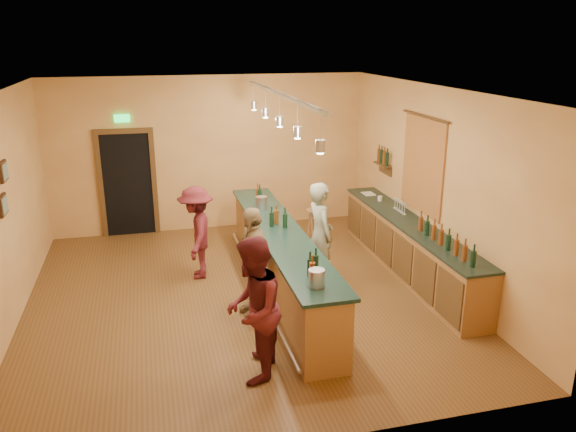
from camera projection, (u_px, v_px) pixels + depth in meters
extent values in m
plane|color=brown|center=(240.00, 296.00, 8.91)|extent=(7.00, 7.00, 0.00)
cube|color=silver|center=(235.00, 91.00, 7.93)|extent=(6.50, 7.00, 0.02)
cube|color=#B47843|center=(210.00, 154.00, 11.65)|extent=(6.50, 0.02, 3.20)
cube|color=#B47843|center=(299.00, 302.00, 5.19)|extent=(6.50, 0.02, 3.20)
cube|color=#B47843|center=(2.00, 216.00, 7.66)|extent=(0.02, 7.00, 3.20)
cube|color=#B47843|center=(434.00, 186.00, 9.18)|extent=(0.02, 7.00, 3.20)
cube|color=black|center=(128.00, 185.00, 11.40)|extent=(0.95, 0.06, 2.10)
cube|color=#4B3416|center=(101.00, 187.00, 11.26)|extent=(0.10, 0.08, 2.10)
cube|color=#4B3416|center=(154.00, 184.00, 11.51)|extent=(0.10, 0.08, 2.10)
cube|color=#4B3416|center=(123.00, 131.00, 11.04)|extent=(1.15, 0.08, 0.10)
cube|color=#19E54C|center=(122.00, 118.00, 10.96)|extent=(0.30, 0.04, 0.15)
cube|color=maroon|center=(423.00, 166.00, 9.46)|extent=(0.03, 1.40, 1.60)
cube|color=#4B3416|center=(382.00, 164.00, 10.92)|extent=(0.16, 0.55, 0.03)
cube|color=#4B3416|center=(385.00, 169.00, 10.97)|extent=(0.03, 0.55, 0.18)
cube|color=brown|center=(408.00, 249.00, 9.65)|extent=(0.55, 4.50, 0.90)
cube|color=black|center=(410.00, 223.00, 9.51)|extent=(0.60, 4.55, 0.04)
cylinder|color=silver|center=(380.00, 198.00, 10.68)|extent=(0.09, 0.09, 0.09)
cube|color=silver|center=(369.00, 194.00, 11.15)|extent=(0.22, 0.30, 0.01)
cube|color=brown|center=(280.00, 263.00, 8.91)|extent=(0.60, 5.00, 1.00)
cube|color=black|center=(280.00, 232.00, 8.75)|extent=(0.70, 5.10, 0.05)
cylinder|color=silver|center=(258.00, 286.00, 8.93)|extent=(0.05, 5.00, 0.05)
cylinder|color=silver|center=(317.00, 278.00, 6.76)|extent=(0.20, 0.20, 0.22)
cylinder|color=silver|center=(261.00, 203.00, 9.80)|extent=(0.20, 0.20, 0.22)
cube|color=silver|center=(280.00, 94.00, 8.10)|extent=(0.06, 4.60, 0.05)
cylinder|color=silver|center=(321.00, 128.00, 6.31)|extent=(0.01, 0.01, 0.35)
cylinder|color=#A5A5AD|center=(320.00, 146.00, 6.37)|extent=(0.11, 0.11, 0.14)
cylinder|color=#FFEABF|center=(320.00, 153.00, 6.40)|extent=(0.08, 0.08, 0.02)
cylinder|color=silver|center=(298.00, 117.00, 7.23)|extent=(0.01, 0.01, 0.35)
cylinder|color=#A5A5AD|center=(297.00, 132.00, 7.30)|extent=(0.11, 0.11, 0.14)
cylinder|color=#FFEABF|center=(297.00, 138.00, 7.32)|extent=(0.08, 0.08, 0.02)
cylinder|color=silver|center=(280.00, 107.00, 8.16)|extent=(0.01, 0.01, 0.35)
cylinder|color=#A5A5AD|center=(280.00, 121.00, 8.22)|extent=(0.11, 0.11, 0.14)
cylinder|color=#FFEABF|center=(280.00, 127.00, 8.24)|extent=(0.08, 0.08, 0.02)
cylinder|color=silver|center=(265.00, 100.00, 9.08)|extent=(0.01, 0.01, 0.35)
cylinder|color=#A5A5AD|center=(265.00, 112.00, 9.14)|extent=(0.11, 0.11, 0.14)
cylinder|color=#FFEABF|center=(266.00, 117.00, 9.17)|extent=(0.08, 0.08, 0.02)
cylinder|color=silver|center=(254.00, 94.00, 10.00)|extent=(0.01, 0.01, 0.35)
cylinder|color=#A5A5AD|center=(254.00, 105.00, 10.06)|extent=(0.11, 0.11, 0.14)
cylinder|color=#FFEABF|center=(254.00, 110.00, 10.09)|extent=(0.08, 0.08, 0.02)
imported|color=gray|center=(320.00, 235.00, 9.05)|extent=(0.48, 0.68, 1.75)
imported|color=#59191E|center=(253.00, 310.00, 6.56)|extent=(0.93, 1.04, 1.77)
imported|color=#997A51|center=(253.00, 262.00, 8.12)|extent=(0.56, 1.02, 1.65)
imported|color=#59191E|center=(197.00, 233.00, 9.41)|extent=(0.73, 1.10, 1.59)
cylinder|color=#9D6B47|center=(314.00, 211.00, 11.19)|extent=(0.31, 0.31, 0.04)
cylinder|color=#9D6B47|center=(319.00, 225.00, 11.31)|extent=(0.04, 0.04, 0.60)
cylinder|color=#9D6B47|center=(309.00, 224.00, 11.36)|extent=(0.04, 0.04, 0.60)
cylinder|color=#9D6B47|center=(312.00, 227.00, 11.18)|extent=(0.04, 0.04, 0.60)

